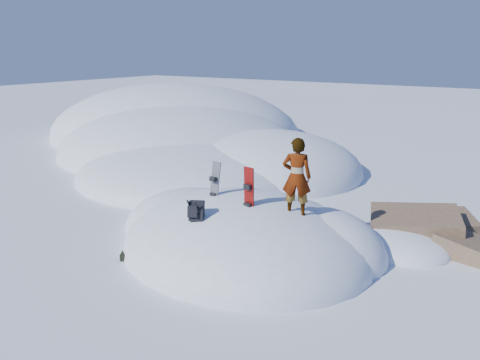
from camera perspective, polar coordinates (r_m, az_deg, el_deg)
The scene contains 9 objects.
ground at distance 12.78m, azimuth 0.58°, elevation -8.52°, with size 120.00×120.00×0.00m, color white.
snow_mound at distance 13.05m, azimuth 0.51°, elevation -7.98°, with size 8.00×6.00×3.00m.
snow_ridge at distance 26.34m, azimuth -6.86°, elevation 4.17°, with size 21.50×18.50×6.40m.
rock_outcrop at distance 14.07m, azimuth 20.50°, elevation -7.16°, with size 4.68×4.41×1.68m.
snowboard_red at distance 11.66m, azimuth 1.06°, elevation -2.21°, with size 0.31×0.19×1.62m.
snowboard_dark at distance 12.58m, azimuth -3.18°, elevation -1.07°, with size 0.31×0.29×1.49m.
backpack at distance 11.31m, azimuth -5.38°, elevation -3.75°, with size 0.47×0.51×0.58m.
gear_pile at distance 12.56m, azimuth -12.53°, elevation -8.84°, with size 0.85×0.71×0.22m.
person at distance 11.40m, azimuth 6.92°, elevation 0.38°, with size 0.71×0.46×1.94m, color slate.
Camera 1 is at (6.32, -9.78, 5.27)m, focal length 35.00 mm.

